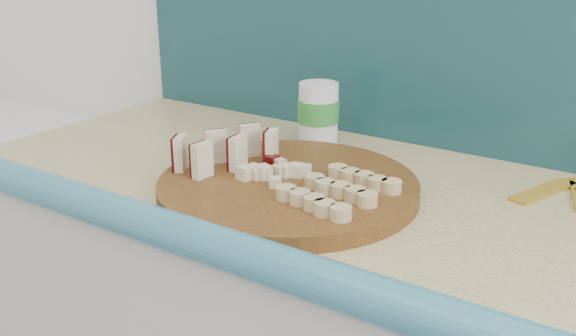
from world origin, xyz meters
The scene contains 5 objects.
cutting_board centered at (-0.36, 1.41, 0.92)m, with size 0.43×0.43×0.03m, color #44260E.
apple_wedges centered at (-0.48, 1.41, 0.97)m, with size 0.13×0.17×0.06m.
apple_chunks centered at (-0.39, 1.41, 0.95)m, with size 0.07×0.07×0.02m.
banana_slices centered at (-0.26, 1.40, 0.95)m, with size 0.15×0.17×0.02m.
canister centered at (-0.45, 1.65, 0.98)m, with size 0.08×0.08×0.13m.
Camera 1 is at (0.18, 0.60, 1.31)m, focal length 40.00 mm.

